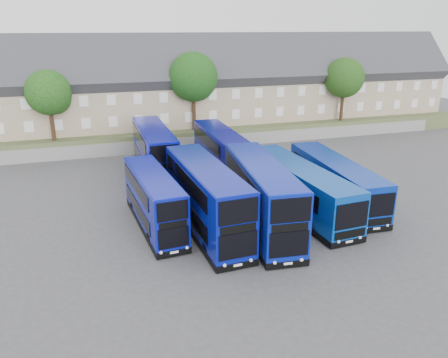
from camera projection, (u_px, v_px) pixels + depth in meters
ground at (255, 238)px, 30.26m from camera, size 120.00×120.00×0.00m
retaining_wall at (181, 144)px, 51.61m from camera, size 70.00×0.40×1.50m
earth_bank at (166, 125)px, 60.52m from camera, size 80.00×20.00×2.00m
terrace_row at (215, 86)px, 56.78m from camera, size 66.00×10.40×11.20m
dd_front_left at (154, 201)px, 31.43m from camera, size 3.13×10.25×4.01m
dd_front_mid at (206, 199)px, 30.76m from camera, size 3.37×12.21×4.81m
dd_front_right at (261, 197)px, 31.17m from camera, size 4.02×12.31×4.81m
dd_rear_left at (155, 152)px, 42.33m from camera, size 2.76×11.93×4.74m
dd_rear_right at (221, 154)px, 42.20m from camera, size 2.65×11.31×4.49m
coach_east_a at (299, 189)px, 34.34m from camera, size 3.67×13.56×3.67m
coach_east_b at (335, 182)px, 36.18m from camera, size 3.39×12.89×3.49m
tree_west at (50, 94)px, 46.57m from camera, size 4.80×4.80×7.65m
tree_mid at (194, 79)px, 51.23m from camera, size 5.76×5.76×9.18m
tree_east at (345, 79)px, 56.70m from camera, size 5.12×5.12×8.16m
tree_far at (354, 70)px, 64.59m from camera, size 5.44×5.44×8.67m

